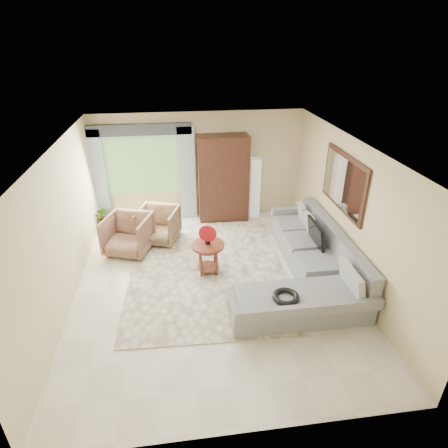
{
  "coord_description": "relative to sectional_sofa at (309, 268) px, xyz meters",
  "views": [
    {
      "loc": [
        -0.58,
        -5.73,
        4.21
      ],
      "look_at": [
        0.25,
        0.35,
        1.05
      ],
      "focal_mm": 30.0,
      "sensor_mm": 36.0,
      "label": 1
    }
  ],
  "objects": [
    {
      "name": "valance",
      "position": [
        -3.13,
        3.08,
        1.97
      ],
      "size": [
        2.4,
        0.12,
        0.26
      ],
      "primitive_type": "cube",
      "color": "#1E232D",
      "rests_on": "wall_back"
    },
    {
      "name": "wall_mirror",
      "position": [
        0.68,
        0.53,
        1.47
      ],
      "size": [
        0.05,
        1.7,
        1.05
      ],
      "color": "black",
      "rests_on": "wall_right"
    },
    {
      "name": "coffee_table",
      "position": [
        -1.84,
        0.54,
        0.05
      ],
      "size": [
        0.64,
        0.64,
        0.64
      ],
      "rotation": [
        0.0,
        0.0,
        -0.14
      ],
      "color": "#512515",
      "rests_on": "ground"
    },
    {
      "name": "potted_plant",
      "position": [
        -4.08,
        2.77,
        0.0
      ],
      "size": [
        0.64,
        0.61,
        0.57
      ],
      "primitive_type": "imported",
      "rotation": [
        0.0,
        0.0,
        0.39
      ],
      "color": "#999999",
      "rests_on": "ground"
    },
    {
      "name": "tv_screen",
      "position": [
        0.27,
        0.52,
        0.44
      ],
      "size": [
        0.14,
        0.74,
        0.48
      ],
      "primitive_type": "cube",
      "rotation": [
        0.0,
        -0.17,
        0.0
      ],
      "color": "black",
      "rests_on": "sectional_sofa"
    },
    {
      "name": "garden_hose",
      "position": [
        -0.78,
        -1.08,
        0.26
      ],
      "size": [
        0.43,
        0.43,
        0.09
      ],
      "primitive_type": "torus",
      "color": "black",
      "rests_on": "sectional_sofa"
    },
    {
      "name": "area_rug",
      "position": [
        -1.86,
        0.63,
        -0.27
      ],
      "size": [
        3.15,
        4.11,
        0.02
      ],
      "primitive_type": "cube",
      "rotation": [
        0.0,
        0.0,
        -0.04
      ],
      "color": "beige",
      "rests_on": "ground"
    },
    {
      "name": "sectional_sofa",
      "position": [
        0.0,
        0.0,
        0.0
      ],
      "size": [
        2.3,
        3.46,
        0.9
      ],
      "color": "gray",
      "rests_on": "ground"
    },
    {
      "name": "ground",
      "position": [
        -1.78,
        0.18,
        -0.28
      ],
      "size": [
        6.0,
        6.0,
        0.0
      ],
      "primitive_type": "plane",
      "color": "silver",
      "rests_on": "ground"
    },
    {
      "name": "curtain_left",
      "position": [
        -4.18,
        3.06,
        0.87
      ],
      "size": [
        0.4,
        0.08,
        2.3
      ],
      "primitive_type": "cube",
      "color": "#9EB7CC",
      "rests_on": "ground"
    },
    {
      "name": "curtain_right",
      "position": [
        -2.08,
        3.06,
        0.87
      ],
      "size": [
        0.4,
        0.08,
        2.3
      ],
      "primitive_type": "cube",
      "color": "#9EB7CC",
      "rests_on": "ground"
    },
    {
      "name": "red_disc",
      "position": [
        -1.84,
        0.54,
        0.58
      ],
      "size": [
        0.33,
        0.12,
        0.34
      ],
      "primitive_type": "cylinder",
      "rotation": [
        1.57,
        0.0,
        -0.29
      ],
      "color": "#AB1119",
      "rests_on": "coffee_table"
    },
    {
      "name": "floor_lamp",
      "position": [
        -0.43,
        2.96,
        0.47
      ],
      "size": [
        0.24,
        0.24,
        1.5
      ],
      "primitive_type": "cube",
      "color": "silver",
      "rests_on": "ground"
    },
    {
      "name": "armchair_left",
      "position": [
        -3.43,
        1.55,
        0.13
      ],
      "size": [
        1.13,
        1.15,
        0.83
      ],
      "primitive_type": "imported",
      "rotation": [
        0.0,
        0.0,
        -0.32
      ],
      "color": "#89614B",
      "rests_on": "ground"
    },
    {
      "name": "armchair_right",
      "position": [
        -2.82,
        1.94,
        0.11
      ],
      "size": [
        1.06,
        1.07,
        0.78
      ],
      "primitive_type": "imported",
      "rotation": [
        0.0,
        0.0,
        -0.31
      ],
      "color": "olive",
      "rests_on": "ground"
    },
    {
      "name": "armoire",
      "position": [
        -1.23,
        2.9,
        0.77
      ],
      "size": [
        1.2,
        0.55,
        2.1
      ],
      "primitive_type": "cube",
      "color": "black",
      "rests_on": "ground"
    },
    {
      "name": "window",
      "position": [
        -3.13,
        3.15,
        1.12
      ],
      "size": [
        1.8,
        0.04,
        1.4
      ],
      "primitive_type": "cube",
      "color": "#669E59",
      "rests_on": "wall_back"
    }
  ]
}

